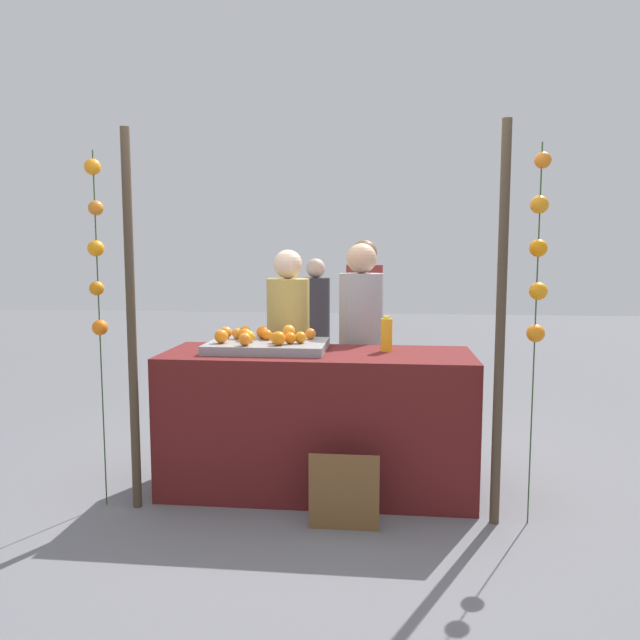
% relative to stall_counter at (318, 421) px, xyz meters
% --- Properties ---
extents(ground_plane, '(24.00, 24.00, 0.00)m').
position_rel_stall_counter_xyz_m(ground_plane, '(0.00, 0.00, -0.47)').
color(ground_plane, slate).
extents(stall_counter, '(2.05, 0.75, 0.94)m').
position_rel_stall_counter_xyz_m(stall_counter, '(0.00, 0.00, 0.00)').
color(stall_counter, '#5B1919').
rests_on(stall_counter, ground_plane).
extents(orange_tray, '(0.80, 0.54, 0.06)m').
position_rel_stall_counter_xyz_m(orange_tray, '(-0.35, 0.04, 0.50)').
color(orange_tray, gray).
rests_on(orange_tray, stall_counter).
extents(orange_0, '(0.08, 0.08, 0.08)m').
position_rel_stall_counter_xyz_m(orange_0, '(-0.18, -0.04, 0.57)').
color(orange_0, orange).
rests_on(orange_0, orange_tray).
extents(orange_1, '(0.09, 0.09, 0.09)m').
position_rel_stall_counter_xyz_m(orange_1, '(-0.64, -0.06, 0.58)').
color(orange_1, orange).
rests_on(orange_1, orange_tray).
extents(orange_2, '(0.07, 0.07, 0.07)m').
position_rel_stall_counter_xyz_m(orange_2, '(-0.37, 0.12, 0.57)').
color(orange_2, orange).
rests_on(orange_2, orange_tray).
extents(orange_3, '(0.09, 0.09, 0.09)m').
position_rel_stall_counter_xyz_m(orange_3, '(-0.24, -0.11, 0.58)').
color(orange_3, orange).
rests_on(orange_3, orange_tray).
extents(orange_4, '(0.08, 0.08, 0.08)m').
position_rel_stall_counter_xyz_m(orange_4, '(-0.46, 0.00, 0.57)').
color(orange_4, orange).
rests_on(orange_4, orange_tray).
extents(orange_5, '(0.09, 0.09, 0.09)m').
position_rel_stall_counter_xyz_m(orange_5, '(-0.23, 0.24, 0.58)').
color(orange_5, orange).
rests_on(orange_5, orange_tray).
extents(orange_6, '(0.08, 0.08, 0.08)m').
position_rel_stall_counter_xyz_m(orange_6, '(-0.46, -0.15, 0.57)').
color(orange_6, orange).
rests_on(orange_6, orange_tray).
extents(orange_7, '(0.08, 0.08, 0.08)m').
position_rel_stall_counter_xyz_m(orange_7, '(-0.11, -0.01, 0.57)').
color(orange_7, orange).
rests_on(orange_7, orange_tray).
extents(orange_8, '(0.08, 0.08, 0.08)m').
position_rel_stall_counter_xyz_m(orange_8, '(-0.07, 0.19, 0.57)').
color(orange_8, orange).
rests_on(orange_8, orange_tray).
extents(orange_9, '(0.07, 0.07, 0.07)m').
position_rel_stall_counter_xyz_m(orange_9, '(-0.28, -0.02, 0.57)').
color(orange_9, orange).
rests_on(orange_9, orange_tray).
extents(orange_10, '(0.08, 0.08, 0.08)m').
position_rel_stall_counter_xyz_m(orange_10, '(-0.50, 0.07, 0.57)').
color(orange_10, orange).
rests_on(orange_10, orange_tray).
extents(orange_11, '(0.08, 0.08, 0.08)m').
position_rel_stall_counter_xyz_m(orange_11, '(-0.58, 0.15, 0.57)').
color(orange_11, orange).
rests_on(orange_11, orange_tray).
extents(orange_12, '(0.09, 0.09, 0.09)m').
position_rel_stall_counter_xyz_m(orange_12, '(-0.41, 0.18, 0.58)').
color(orange_12, orange).
rests_on(orange_12, orange_tray).
extents(orange_13, '(0.08, 0.08, 0.08)m').
position_rel_stall_counter_xyz_m(orange_13, '(-0.55, 0.24, 0.57)').
color(orange_13, orange).
rests_on(orange_13, orange_tray).
extents(orange_14, '(0.08, 0.08, 0.08)m').
position_rel_stall_counter_xyz_m(orange_14, '(-0.67, 0.16, 0.57)').
color(orange_14, orange).
rests_on(orange_14, orange_tray).
extents(juice_bottle, '(0.08, 0.08, 0.24)m').
position_rel_stall_counter_xyz_m(juice_bottle, '(0.46, 0.09, 0.58)').
color(juice_bottle, '#F5A71D').
rests_on(juice_bottle, stall_counter).
extents(chalkboard_sign, '(0.41, 0.03, 0.46)m').
position_rel_stall_counter_xyz_m(chalkboard_sign, '(0.22, -0.60, -0.25)').
color(chalkboard_sign, brown).
rests_on(chalkboard_sign, ground_plane).
extents(vendor_left, '(0.33, 0.33, 1.62)m').
position_rel_stall_counter_xyz_m(vendor_left, '(-0.29, 0.58, 0.29)').
color(vendor_left, tan).
rests_on(vendor_left, ground_plane).
extents(vendor_right, '(0.33, 0.33, 1.67)m').
position_rel_stall_counter_xyz_m(vendor_right, '(0.26, 0.61, 0.31)').
color(vendor_right, '#99999E').
rests_on(vendor_right, ground_plane).
extents(crowd_person_0, '(0.34, 0.34, 1.72)m').
position_rel_stall_counter_xyz_m(crowd_person_0, '(0.25, 1.75, 0.33)').
color(crowd_person_0, maroon).
rests_on(crowd_person_0, ground_plane).
extents(crowd_person_1, '(0.31, 0.31, 1.54)m').
position_rel_stall_counter_xyz_m(crowd_person_1, '(-0.30, 2.53, 0.24)').
color(crowd_person_1, '#333338').
rests_on(crowd_person_1, ground_plane).
extents(canopy_post_left, '(0.06, 0.06, 2.34)m').
position_rel_stall_counter_xyz_m(canopy_post_left, '(-1.11, -0.41, 0.70)').
color(canopy_post_left, '#473828').
rests_on(canopy_post_left, ground_plane).
extents(canopy_post_right, '(0.06, 0.06, 2.34)m').
position_rel_stall_counter_xyz_m(canopy_post_right, '(1.11, -0.41, 0.70)').
color(canopy_post_right, '#473828').
rests_on(canopy_post_right, ground_plane).
extents(garland_strand_left, '(0.10, 0.10, 2.22)m').
position_rel_stall_counter_xyz_m(garland_strand_left, '(-1.32, -0.41, 1.15)').
color(garland_strand_left, '#2D4C23').
rests_on(garland_strand_left, ground_plane).
extents(garland_strand_right, '(0.11, 0.11, 2.22)m').
position_rel_stall_counter_xyz_m(garland_strand_right, '(1.31, -0.40, 1.12)').
color(garland_strand_right, '#2D4C23').
rests_on(garland_strand_right, ground_plane).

